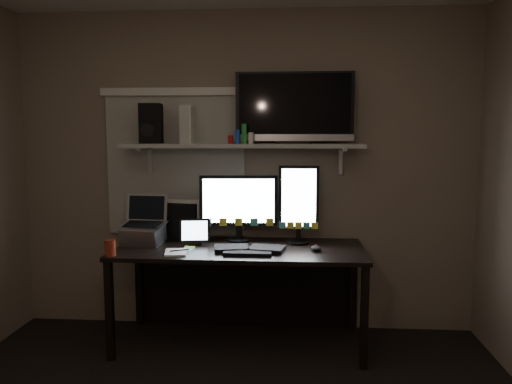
# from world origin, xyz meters

# --- Properties ---
(back_wall) EXTENTS (3.60, 0.00, 3.60)m
(back_wall) POSITION_xyz_m (0.00, 1.80, 1.25)
(back_wall) COLOR #82725D
(back_wall) RESTS_ON floor
(window_blinds) EXTENTS (1.10, 0.02, 1.10)m
(window_blinds) POSITION_xyz_m (-0.55, 1.79, 1.30)
(window_blinds) COLOR #AFAA9D
(window_blinds) RESTS_ON back_wall
(desk) EXTENTS (1.80, 0.75, 0.73)m
(desk) POSITION_xyz_m (0.00, 1.55, 0.55)
(desk) COLOR black
(desk) RESTS_ON floor
(wall_shelf) EXTENTS (1.80, 0.35, 0.03)m
(wall_shelf) POSITION_xyz_m (0.00, 1.62, 1.46)
(wall_shelf) COLOR #A0A09B
(wall_shelf) RESTS_ON back_wall
(monitor_landscape) EXTENTS (0.60, 0.10, 0.52)m
(monitor_landscape) POSITION_xyz_m (-0.03, 1.64, 0.99)
(monitor_landscape) COLOR black
(monitor_landscape) RESTS_ON desk
(monitor_portrait) EXTENTS (0.30, 0.06, 0.60)m
(monitor_portrait) POSITION_xyz_m (0.43, 1.59, 1.03)
(monitor_portrait) COLOR black
(monitor_portrait) RESTS_ON desk
(keyboard) EXTENTS (0.50, 0.20, 0.03)m
(keyboard) POSITION_xyz_m (0.08, 1.32, 0.75)
(keyboard) COLOR black
(keyboard) RESTS_ON desk
(mouse) EXTENTS (0.09, 0.12, 0.04)m
(mouse) POSITION_xyz_m (0.55, 1.36, 0.75)
(mouse) COLOR black
(mouse) RESTS_ON desk
(notepad) EXTENTS (0.18, 0.22, 0.01)m
(notepad) POSITION_xyz_m (-0.42, 1.22, 0.74)
(notepad) COLOR silver
(notepad) RESTS_ON desk
(tablet) EXTENTS (0.24, 0.13, 0.20)m
(tablet) POSITION_xyz_m (-0.34, 1.48, 0.83)
(tablet) COLOR black
(tablet) RESTS_ON desk
(file_sorter) EXTENTS (0.26, 0.15, 0.31)m
(file_sorter) POSITION_xyz_m (-0.48, 1.68, 0.88)
(file_sorter) COLOR black
(file_sorter) RESTS_ON desk
(laptop) EXTENTS (0.34, 0.29, 0.36)m
(laptop) POSITION_xyz_m (-0.73, 1.47, 0.91)
(laptop) COLOR #B2B3B7
(laptop) RESTS_ON desk
(cup) EXTENTS (0.08, 0.08, 0.11)m
(cup) POSITION_xyz_m (-0.85, 1.12, 0.78)
(cup) COLOR maroon
(cup) RESTS_ON desk
(sticky_notes) EXTENTS (0.38, 0.33, 0.00)m
(sticky_notes) POSITION_xyz_m (-0.45, 1.33, 0.73)
(sticky_notes) COLOR yellow
(sticky_notes) RESTS_ON desk
(tv) EXTENTS (0.88, 0.16, 0.53)m
(tv) POSITION_xyz_m (0.39, 1.67, 1.74)
(tv) COLOR black
(tv) RESTS_ON wall_shelf
(game_console) EXTENTS (0.09, 0.24, 0.28)m
(game_console) POSITION_xyz_m (-0.41, 1.64, 1.62)
(game_console) COLOR silver
(game_console) RESTS_ON wall_shelf
(speaker) EXTENTS (0.19, 0.22, 0.30)m
(speaker) POSITION_xyz_m (-0.69, 1.63, 1.63)
(speaker) COLOR black
(speaker) RESTS_ON wall_shelf
(bottles) EXTENTS (0.25, 0.08, 0.15)m
(bottles) POSITION_xyz_m (-0.00, 1.56, 1.56)
(bottles) COLOR #A50F0C
(bottles) RESTS_ON wall_shelf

